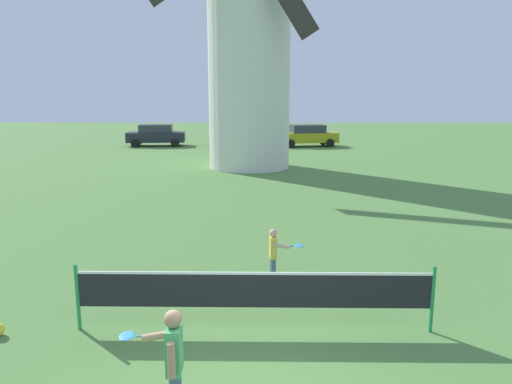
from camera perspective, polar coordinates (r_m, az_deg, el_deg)
name	(u,v)px	position (r m, az deg, el deg)	size (l,w,h in m)	color
windmill	(249,24)	(25.17, -0.85, 19.17)	(9.24, 4.80, 15.31)	silver
tennis_net	(254,290)	(7.80, -0.22, -11.48)	(5.68, 0.06, 1.10)	#238E4C
player_near	(173,359)	(5.89, -9.78, -18.78)	(0.77, 0.52, 1.37)	slate
player_far	(274,252)	(9.81, 2.19, -7.02)	(0.70, 0.40, 1.09)	slate
parked_car_black	(156,135)	(36.44, -11.66, 6.59)	(4.32, 2.24, 1.56)	#1E232D
parked_car_red	(241,135)	(35.94, -1.78, 6.76)	(4.34, 2.31, 1.56)	red
parked_car_mustard	(307,135)	(35.60, 6.06, 6.66)	(4.50, 2.49, 1.56)	#999919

